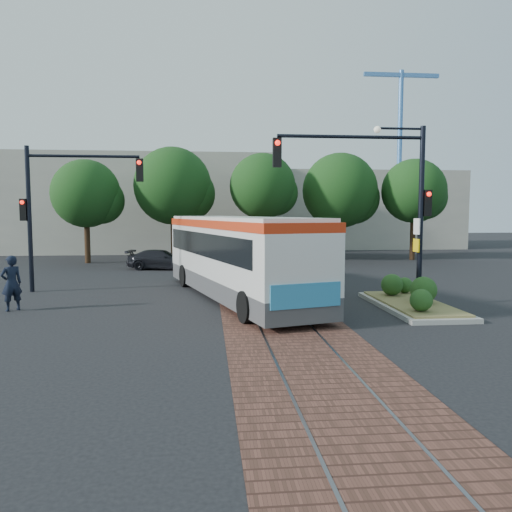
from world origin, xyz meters
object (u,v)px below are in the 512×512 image
Objects in this scene: signal_pole_main at (387,187)px; city_bus at (236,253)px; signal_pole_left at (57,199)px; traffic_island at (412,298)px; officer at (11,283)px; parked_car at (161,260)px.

city_bus is at bearing 154.18° from signal_pole_main.
signal_pole_left is (-7.23, 2.39, 2.12)m from city_bus.
signal_pole_main reaches higher than traffic_island.
city_bus is 2.29× the size of traffic_island.
parked_car is at bearing -147.19° from officer.
officer is 12.55m from parked_car.
signal_pole_main is 13.14m from signal_pole_left.
city_bus is at bearing -149.99° from parked_car.
officer is 0.48× the size of parked_car.
traffic_island is (5.96, -2.51, -1.41)m from city_bus.
city_bus is at bearing 157.16° from traffic_island.
city_bus is 7.90m from signal_pole_left.
signal_pole_left is 1.54× the size of parked_car.
city_bus is 1.98× the size of signal_pole_main.
signal_pole_left is at bearing 145.99° from city_bus.
signal_pole_left is at bearing 159.64° from traffic_island.
officer reaches higher than parked_car.
traffic_island is 3.95m from signal_pole_main.
officer is (-7.62, -1.73, -0.81)m from city_bus.
signal_pole_main is at bearing -135.44° from parked_car.
city_bus is at bearing -18.26° from signal_pole_left.
city_bus is 6.37× the size of officer.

